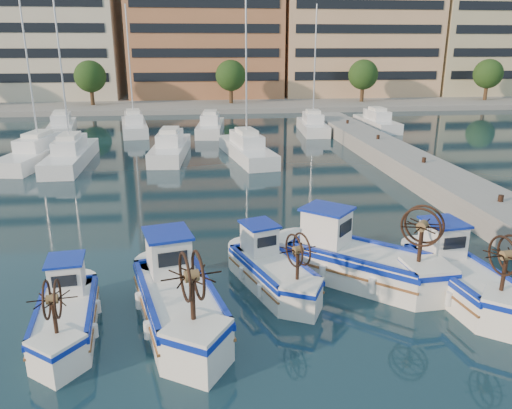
# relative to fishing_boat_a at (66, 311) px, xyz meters

# --- Properties ---
(ground) EXTENTS (300.00, 300.00, 0.00)m
(ground) POSITION_rel_fishing_boat_a_xyz_m (4.43, 0.92, -0.67)
(ground) COLOR #193341
(ground) RESTS_ON ground
(quay) EXTENTS (3.00, 60.00, 1.20)m
(quay) POSITION_rel_fishing_boat_a_xyz_m (17.43, 8.92, -0.07)
(quay) COLOR gray
(quay) RESTS_ON ground
(waterfront) EXTENTS (180.00, 40.00, 25.60)m
(waterfront) POSITION_rel_fishing_boat_a_xyz_m (13.66, 65.96, 10.43)
(waterfront) COLOR gray
(waterfront) RESTS_ON ground
(yacht_marina) EXTENTS (38.53, 22.53, 11.50)m
(yacht_marina) POSITION_rel_fishing_boat_a_xyz_m (0.66, 28.51, -0.14)
(yacht_marina) COLOR white
(yacht_marina) RESTS_ON ground
(fishing_boat_a) EXTENTS (2.04, 3.99, 2.43)m
(fishing_boat_a) POSITION_rel_fishing_boat_a_xyz_m (0.00, 0.00, 0.00)
(fishing_boat_a) COLOR white
(fishing_boat_a) RESTS_ON ground
(fishing_boat_b) EXTENTS (3.09, 5.14, 3.11)m
(fishing_boat_b) POSITION_rel_fishing_boat_a_xyz_m (3.16, 0.22, 0.19)
(fishing_boat_b) COLOR white
(fishing_boat_b) RESTS_ON ground
(fishing_boat_c) EXTENTS (2.82, 4.20, 2.53)m
(fishing_boat_c) POSITION_rel_fishing_boat_a_xyz_m (6.27, 2.20, 0.03)
(fishing_boat_c) COLOR white
(fishing_boat_c) RESTS_ON ground
(fishing_boat_d) EXTENTS (4.98, 4.72, 3.15)m
(fishing_boat_d) POSITION_rel_fishing_boat_a_xyz_m (9.25, 2.30, 0.20)
(fishing_boat_d) COLOR white
(fishing_boat_d) RESTS_ON ground
(fishing_boat_e) EXTENTS (2.37, 4.66, 2.84)m
(fishing_boat_e) POSITION_rel_fishing_boat_a_xyz_m (12.29, 0.85, 0.11)
(fishing_boat_e) COLOR white
(fishing_boat_e) RESTS_ON ground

